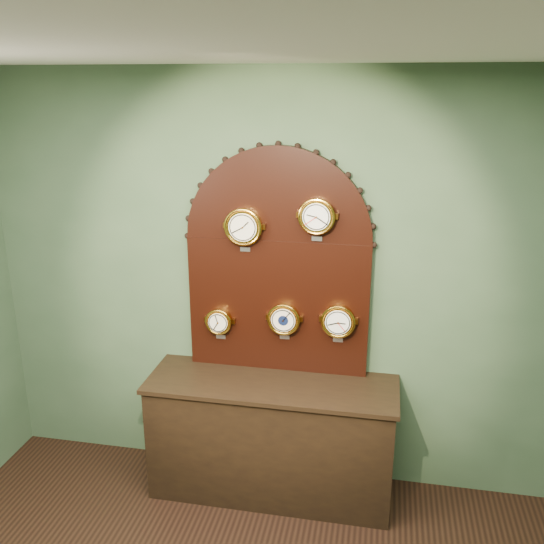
% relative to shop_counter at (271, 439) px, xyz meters
% --- Properties ---
extents(wall_back, '(4.00, 0.00, 4.00)m').
position_rel_shop_counter_xyz_m(wall_back, '(0.00, 0.27, 1.00)').
color(wall_back, '#3D573B').
rests_on(wall_back, ground).
extents(ceiling, '(5.00, 5.00, 0.00)m').
position_rel_shop_counter_xyz_m(ceiling, '(0.00, -2.23, 2.40)').
color(ceiling, white).
rests_on(ceiling, wall_back).
extents(shop_counter, '(1.60, 0.50, 0.80)m').
position_rel_shop_counter_xyz_m(shop_counter, '(0.00, 0.00, 0.00)').
color(shop_counter, black).
rests_on(shop_counter, ground_plane).
extents(display_board, '(1.26, 0.06, 1.53)m').
position_rel_shop_counter_xyz_m(display_board, '(0.00, 0.22, 1.23)').
color(display_board, black).
rests_on(display_board, shop_counter).
extents(roman_clock, '(0.25, 0.08, 0.30)m').
position_rel_shop_counter_xyz_m(roman_clock, '(-0.21, 0.15, 1.43)').
color(roman_clock, gold).
rests_on(roman_clock, display_board).
extents(arabic_clock, '(0.23, 0.08, 0.28)m').
position_rel_shop_counter_xyz_m(arabic_clock, '(0.25, 0.15, 1.51)').
color(arabic_clock, gold).
rests_on(arabic_clock, display_board).
extents(hygrometer, '(0.18, 0.08, 0.23)m').
position_rel_shop_counter_xyz_m(hygrometer, '(-0.39, 0.15, 0.77)').
color(hygrometer, gold).
rests_on(hygrometer, display_board).
extents(barometer, '(0.22, 0.08, 0.27)m').
position_rel_shop_counter_xyz_m(barometer, '(0.05, 0.15, 0.82)').
color(barometer, gold).
rests_on(barometer, display_board).
extents(tide_clock, '(0.22, 0.08, 0.27)m').
position_rel_shop_counter_xyz_m(tide_clock, '(0.41, 0.15, 0.83)').
color(tide_clock, gold).
rests_on(tide_clock, display_board).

